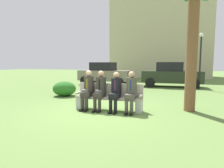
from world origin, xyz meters
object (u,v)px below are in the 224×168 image
Objects in this scene: seated_man_centerleft at (100,88)px; parked_car_far at (171,75)px; street_lamp at (200,55)px; seated_man_centerright at (116,89)px; building_backdrop at (160,33)px; parked_car_near at (105,74)px; seated_man_leftmost at (88,88)px; seated_man_rightmost at (131,90)px; palm_tree_tall at (194,11)px; park_bench at (109,97)px; shrub_near_bench at (64,89)px.

seated_man_centerleft is 7.87m from parked_car_far.
seated_man_centerright is at bearing -116.97° from street_lamp.
parked_car_far is at bearing -82.61° from building_backdrop.
seated_man_centerleft is at bearing -71.72° from parked_car_near.
seated_man_leftmost is at bearing 179.91° from seated_man_centerleft.
palm_tree_tall reaches higher than seated_man_rightmost.
parked_car_far is (1.25, 7.52, 0.10)m from seated_man_rightmost.
parked_car_near is 6.64m from street_lamp.
park_bench is at bearing 10.14° from seated_man_leftmost.
seated_man_leftmost reaches higher than seated_man_rightmost.
seated_man_leftmost is at bearing -94.34° from building_backdrop.
street_lamp is 0.30× the size of building_backdrop.
seated_man_leftmost is 0.28× the size of palm_tree_tall.
palm_tree_tall is at bearing -100.40° from street_lamp.
palm_tree_tall is (1.84, 0.74, 2.48)m from seated_man_rightmost.
street_lamp is at bearing 63.03° from seated_man_centerright.
parked_car_near is at bearing 87.81° from shrub_near_bench.
seated_man_rightmost is 8.27m from parked_car_near.
street_lamp is (3.47, 6.81, 1.39)m from seated_man_centerright.
seated_man_centerleft reaches higher than seated_man_centerright.
parked_car_near reaches higher than seated_man_leftmost.
parked_car_far is 0.35× the size of building_backdrop.
building_backdrop is at bearing 85.66° from seated_man_leftmost.
seated_man_leftmost is (-0.73, -0.13, 0.31)m from park_bench.
seated_man_leftmost is 0.39× the size of street_lamp.
palm_tree_tall is (3.35, 0.75, 2.48)m from seated_man_leftmost.
parked_car_near is (-3.53, 7.48, 0.10)m from seated_man_rightmost.
seated_man_leftmost is 1.18× the size of shrub_near_bench.
street_lamp is at bearing 59.55° from seated_man_centerleft.
seated_man_rightmost is at bearing -64.73° from parked_car_near.
building_backdrop is at bearing 77.40° from shrub_near_bench.
seated_man_centerright is 0.38× the size of street_lamp.
seated_man_leftmost is 0.34× the size of parked_car_near.
seated_man_leftmost is 3.09m from shrub_near_bench.
building_backdrop reaches higher than seated_man_rightmost.
park_bench is 7.86m from parked_car_near.
parked_car_far is (-0.59, 6.77, -2.39)m from palm_tree_tall.
seated_man_rightmost is at bearing -29.43° from shrub_near_bench.
palm_tree_tall is 8.93m from parked_car_near.
parked_car_far is at bearing 94.95° from palm_tree_tall.
street_lamp is at bearing 56.76° from seated_man_leftmost.
street_lamp reaches higher than seated_man_rightmost.
parked_car_far is at bearing 47.35° from shrub_near_bench.
street_lamp reaches higher than park_bench.
palm_tree_tall is (2.89, 0.75, 2.48)m from seated_man_centerleft.
palm_tree_tall is at bearing -85.05° from parked_car_far.
park_bench is 3.88m from palm_tree_tall.
seated_man_leftmost is at bearing -43.59° from shrub_near_bench.
seated_man_leftmost is 1.00m from seated_man_centerright.
seated_man_centerright is (1.00, 0.00, -0.02)m from seated_man_leftmost.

